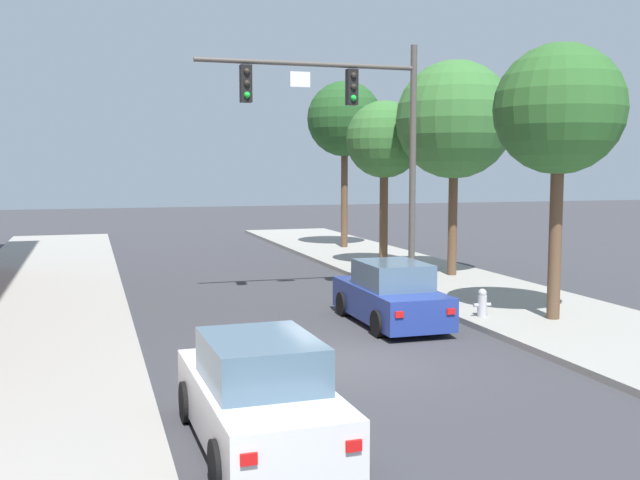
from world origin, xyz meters
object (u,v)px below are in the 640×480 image
at_px(traffic_signal_mast, 354,120).
at_px(street_tree_second, 454,120).
at_px(fire_hydrant, 482,303).
at_px(street_tree_third, 384,141).
at_px(street_tree_farthest, 345,120).
at_px(car_lead_blue, 391,296).
at_px(car_following_white, 259,396).
at_px(street_tree_nearest, 559,111).

distance_m(traffic_signal_mast, street_tree_second, 5.24).
xyz_separation_m(fire_hydrant, street_tree_third, (1.20, 9.66, 4.45)).
bearing_deg(street_tree_farthest, fire_hydrant, -97.02).
relative_size(traffic_signal_mast, street_tree_second, 1.00).
relative_size(car_lead_blue, street_tree_third, 0.67).
distance_m(traffic_signal_mast, car_following_white, 13.11).
bearing_deg(car_following_white, street_tree_nearest, 33.27).
relative_size(traffic_signal_mast, fire_hydrant, 10.42).
bearing_deg(car_lead_blue, street_tree_second, 51.85).
bearing_deg(traffic_signal_mast, car_following_white, -116.17).
bearing_deg(street_tree_nearest, street_tree_second, 81.72).
height_order(traffic_signal_mast, street_tree_farthest, street_tree_farthest).
bearing_deg(street_tree_second, street_tree_third, 118.37).
bearing_deg(fire_hydrant, street_tree_third, 82.91).
xyz_separation_m(street_tree_second, street_tree_third, (-1.49, 2.77, -0.63)).
xyz_separation_m(traffic_signal_mast, street_tree_second, (4.60, 2.49, 0.24)).
bearing_deg(street_tree_farthest, street_tree_third, -96.91).
xyz_separation_m(street_tree_third, street_tree_farthest, (0.86, 7.06, 1.22)).
bearing_deg(car_following_white, traffic_signal_mast, 63.83).
relative_size(car_following_white, street_tree_second, 0.57).
relative_size(street_tree_nearest, street_tree_second, 0.91).
height_order(traffic_signal_mast, street_tree_second, street_tree_second).
height_order(car_lead_blue, street_tree_farthest, street_tree_farthest).
height_order(car_lead_blue, street_tree_third, street_tree_third).
xyz_separation_m(car_lead_blue, street_tree_second, (5.03, 6.40, 4.87)).
height_order(traffic_signal_mast, car_following_white, traffic_signal_mast).
bearing_deg(traffic_signal_mast, car_lead_blue, -96.20).
relative_size(traffic_signal_mast, car_following_white, 1.75).
xyz_separation_m(traffic_signal_mast, street_tree_nearest, (3.49, -5.17, 0.00)).
bearing_deg(fire_hydrant, street_tree_second, 68.63).
xyz_separation_m(car_lead_blue, street_tree_farthest, (4.39, 16.22, 5.46)).
xyz_separation_m(traffic_signal_mast, street_tree_third, (3.11, 5.26, -0.39)).
height_order(traffic_signal_mast, car_lead_blue, traffic_signal_mast).
relative_size(car_following_white, street_tree_third, 0.68).
relative_size(traffic_signal_mast, street_tree_nearest, 1.09).
relative_size(fire_hydrant, street_tree_nearest, 0.11).
bearing_deg(car_lead_blue, car_following_white, -125.07).
relative_size(car_following_white, street_tree_nearest, 0.62).
distance_m(fire_hydrant, street_tree_second, 8.98).
xyz_separation_m(traffic_signal_mast, street_tree_farthest, (3.96, 12.31, 0.83)).
height_order(car_lead_blue, street_tree_second, street_tree_second).
relative_size(car_lead_blue, street_tree_nearest, 0.62).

